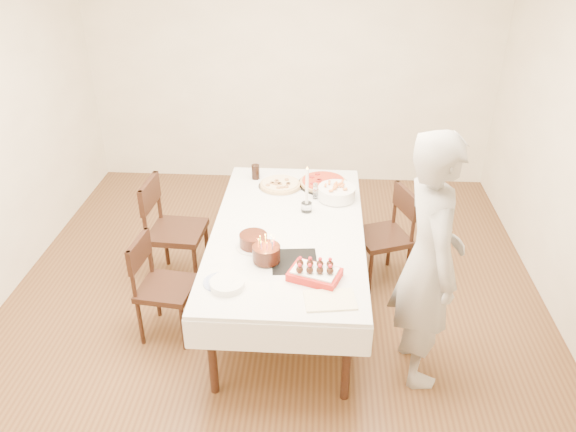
# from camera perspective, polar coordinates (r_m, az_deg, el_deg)

# --- Properties ---
(floor) EXTENTS (5.00, 5.00, 0.00)m
(floor) POSITION_cam_1_polar(r_m,az_deg,el_deg) (4.66, -1.53, -9.47)
(floor) COLOR #4F2F1B
(floor) RESTS_ON ground
(wall_back) EXTENTS (4.50, 0.04, 2.70)m
(wall_back) POSITION_cam_1_polar(r_m,az_deg,el_deg) (6.31, 0.34, 15.10)
(wall_back) COLOR white
(wall_back) RESTS_ON floor
(dining_table) EXTENTS (1.91, 2.42, 0.75)m
(dining_table) POSITION_cam_1_polar(r_m,az_deg,el_deg) (4.47, 0.00, -5.39)
(dining_table) COLOR white
(dining_table) RESTS_ON floor
(chair_right_savory) EXTENTS (0.57, 0.57, 0.87)m
(chair_right_savory) POSITION_cam_1_polar(r_m,az_deg,el_deg) (4.82, 9.56, -2.12)
(chair_right_savory) COLOR black
(chair_right_savory) RESTS_ON floor
(chair_left_savory) EXTENTS (0.51, 0.51, 0.95)m
(chair_left_savory) POSITION_cam_1_polar(r_m,az_deg,el_deg) (4.84, -11.18, -1.58)
(chair_left_savory) COLOR black
(chair_left_savory) RESTS_ON floor
(chair_left_dessert) EXTENTS (0.47, 0.47, 0.83)m
(chair_left_dessert) POSITION_cam_1_polar(r_m,az_deg,el_deg) (4.29, -12.23, -7.18)
(chair_left_dessert) COLOR black
(chair_left_dessert) RESTS_ON floor
(person) EXTENTS (0.51, 0.71, 1.81)m
(person) POSITION_cam_1_polar(r_m,az_deg,el_deg) (3.72, 14.11, -4.55)
(person) COLOR #A29F99
(person) RESTS_ON floor
(pizza_white) EXTENTS (0.50, 0.50, 0.04)m
(pizza_white) POSITION_cam_1_polar(r_m,az_deg,el_deg) (4.87, -0.79, 3.21)
(pizza_white) COLOR beige
(pizza_white) RESTS_ON dining_table
(pizza_pepperoni) EXTENTS (0.56, 0.56, 0.04)m
(pizza_pepperoni) POSITION_cam_1_polar(r_m,az_deg,el_deg) (4.92, 3.59, 3.44)
(pizza_pepperoni) COLOR red
(pizza_pepperoni) RESTS_ON dining_table
(red_placemat) EXTENTS (0.28, 0.28, 0.01)m
(red_placemat) POSITION_cam_1_polar(r_m,az_deg,el_deg) (4.82, 5.15, 2.55)
(red_placemat) COLOR #B21E1E
(red_placemat) RESTS_ON dining_table
(pasta_bowl) EXTENTS (0.35, 0.35, 0.10)m
(pasta_bowl) POSITION_cam_1_polar(r_m,az_deg,el_deg) (4.67, 4.96, 2.38)
(pasta_bowl) COLOR white
(pasta_bowl) RESTS_ON dining_table
(taper_candle) EXTENTS (0.11, 0.11, 0.40)m
(taper_candle) POSITION_cam_1_polar(r_m,az_deg,el_deg) (4.40, 1.93, 2.75)
(taper_candle) COLOR white
(taper_candle) RESTS_ON dining_table
(shaker_pair) EXTENTS (0.12, 0.12, 0.11)m
(shaker_pair) POSITION_cam_1_polar(r_m,az_deg,el_deg) (4.66, 2.77, 2.41)
(shaker_pair) COLOR white
(shaker_pair) RESTS_ON dining_table
(cola_glass) EXTENTS (0.09, 0.09, 0.13)m
(cola_glass) POSITION_cam_1_polar(r_m,az_deg,el_deg) (5.00, -3.31, 4.50)
(cola_glass) COLOR black
(cola_glass) RESTS_ON dining_table
(layer_cake) EXTENTS (0.31, 0.31, 0.10)m
(layer_cake) POSITION_cam_1_polar(r_m,az_deg,el_deg) (4.02, -3.54, -2.52)
(layer_cake) COLOR #38170E
(layer_cake) RESTS_ON dining_table
(cake_board) EXTENTS (0.34, 0.34, 0.01)m
(cake_board) POSITION_cam_1_polar(r_m,az_deg,el_deg) (3.89, 0.66, -4.66)
(cake_board) COLOR black
(cake_board) RESTS_ON dining_table
(birthday_cake) EXTENTS (0.25, 0.25, 0.17)m
(birthday_cake) POSITION_cam_1_polar(r_m,az_deg,el_deg) (3.84, -2.22, -3.39)
(birthday_cake) COLOR #35180E
(birthday_cake) RESTS_ON dining_table
(strawberry_box) EXTENTS (0.38, 0.32, 0.08)m
(strawberry_box) POSITION_cam_1_polar(r_m,az_deg,el_deg) (3.71, 2.73, -5.81)
(strawberry_box) COLOR #A41812
(strawberry_box) RESTS_ON dining_table
(box_lid) EXTENTS (0.35, 0.26, 0.03)m
(box_lid) POSITION_cam_1_polar(r_m,az_deg,el_deg) (3.55, 4.29, -8.59)
(box_lid) COLOR beige
(box_lid) RESTS_ON dining_table
(plate_stack) EXTENTS (0.28, 0.28, 0.05)m
(plate_stack) POSITION_cam_1_polar(r_m,az_deg,el_deg) (3.66, -6.19, -6.88)
(plate_stack) COLOR white
(plate_stack) RESTS_ON dining_table
(china_plate) EXTENTS (0.26, 0.26, 0.01)m
(china_plate) POSITION_cam_1_polar(r_m,az_deg,el_deg) (3.71, -6.99, -6.69)
(china_plate) COLOR white
(china_plate) RESTS_ON dining_table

